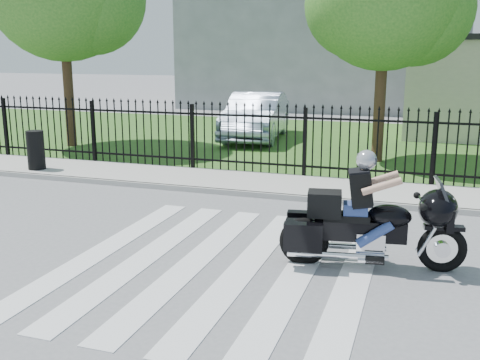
% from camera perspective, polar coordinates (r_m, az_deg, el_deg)
% --- Properties ---
extents(ground, '(120.00, 120.00, 0.00)m').
position_cam_1_polar(ground, '(8.56, -2.11, -8.58)').
color(ground, slate).
rests_on(ground, ground).
extents(crosswalk, '(5.00, 5.50, 0.01)m').
position_cam_1_polar(crosswalk, '(8.56, -2.11, -8.55)').
color(crosswalk, silver).
rests_on(crosswalk, ground).
extents(sidewalk, '(40.00, 2.00, 0.12)m').
position_cam_1_polar(sidewalk, '(13.13, 5.58, -0.66)').
color(sidewalk, '#ADAAA3').
rests_on(sidewalk, ground).
extents(curb, '(40.00, 0.12, 0.12)m').
position_cam_1_polar(curb, '(12.18, 4.52, -1.72)').
color(curb, '#ADAAA3').
rests_on(curb, ground).
extents(grass_strip, '(40.00, 12.00, 0.02)m').
position_cam_1_polar(grass_strip, '(19.89, 10.16, 3.73)').
color(grass_strip, '#2E581E').
rests_on(grass_strip, ground).
extents(iron_fence, '(26.00, 0.04, 1.80)m').
position_cam_1_polar(iron_fence, '(13.92, 6.59, 3.64)').
color(iron_fence, black).
rests_on(iron_fence, ground).
extents(motorcycle_rider, '(2.72, 1.14, 1.80)m').
position_cam_1_polar(motorcycle_rider, '(8.45, 12.80, -3.89)').
color(motorcycle_rider, black).
rests_on(motorcycle_rider, ground).
extents(parked_car, '(2.33, 5.22, 1.67)m').
position_cam_1_polar(parked_car, '(20.29, 1.63, 6.51)').
color(parked_car, '#A2B3CC').
rests_on(parked_car, grass_strip).
extents(litter_bin, '(0.58, 0.58, 1.01)m').
position_cam_1_polar(litter_bin, '(15.56, -20.03, 2.88)').
color(litter_bin, black).
rests_on(litter_bin, sidewalk).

